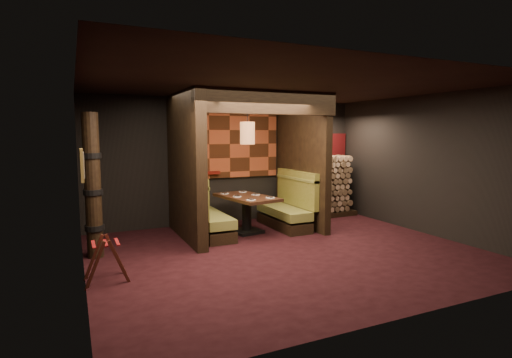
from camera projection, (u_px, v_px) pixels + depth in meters
The scene contains 23 objects.
floor at pixel (287, 252), 6.96m from camera, with size 6.50×5.50×0.02m, color black.
ceiling at pixel (289, 85), 6.64m from camera, with size 6.50×5.50×0.02m, color black.
wall_back at pixel (230, 161), 9.29m from camera, with size 6.50×0.02×2.85m, color black.
wall_front at pixel (413, 192), 4.31m from camera, with size 6.50×0.02×2.85m, color black.
wall_left at pixel (79, 180), 5.45m from camera, with size 0.02×5.50×2.85m, color black.
wall_right at pixel (427, 165), 8.16m from camera, with size 0.02×5.50×2.85m, color black.
partition_left at pixel (185, 166), 7.73m from camera, with size 0.20×2.20×2.85m, color black.
partition_right at pixel (301, 162), 8.88m from camera, with size 0.15×2.10×2.85m, color black.
header_beam at pixel (268, 102), 7.29m from camera, with size 2.85×0.18×0.44m, color black.
tapa_back_panel at pixel (229, 144), 9.19m from camera, with size 2.40×0.06×1.55m, color #A34625.
tapa_side_panel at pixel (189, 144), 7.89m from camera, with size 0.04×1.85×1.45m, color #A34625.
lacquer_shelf at pixel (207, 173), 8.97m from camera, with size 0.60×0.12×0.07m, color #62140D.
booth_bench_left at pixel (205, 217), 8.01m from camera, with size 0.68×1.60×1.14m.
booth_bench_right at pixel (288, 209), 8.80m from camera, with size 0.68×1.60×1.14m.
dining_table at pixel (247, 207), 8.27m from camera, with size 1.04×1.59×0.78m.
place_settings at pixel (247, 195), 8.25m from camera, with size 0.81×1.25×0.03m.
pendant_lamp at pixel (247, 133), 8.06m from camera, with size 0.30×0.30×1.01m.
framed_picture at pixel (82, 165), 5.53m from camera, with size 0.05×0.36×0.46m.
luggage_rack at pixel (106, 258), 5.58m from camera, with size 0.61×0.43×0.66m.
totem_column at pixel (93, 187), 6.55m from camera, with size 0.31×0.31×2.40m.
firewood_stack at pixel (321, 186), 9.95m from camera, with size 1.73×0.70×1.50m.
mosaic_header at pixel (315, 145), 10.13m from camera, with size 1.83×0.10×0.56m, color maroon.
bay_front_post at pixel (299, 161), 9.15m from camera, with size 0.08×0.08×2.85m, color black.
Camera 1 is at (-3.33, -5.92, 2.05)m, focal length 28.00 mm.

